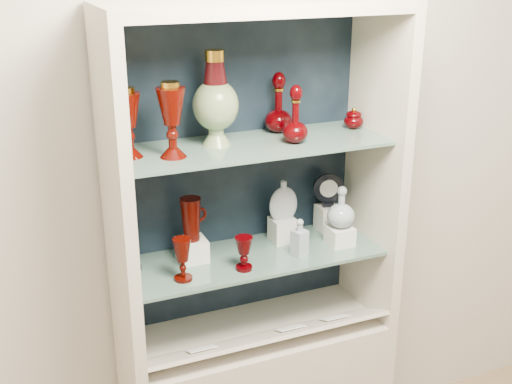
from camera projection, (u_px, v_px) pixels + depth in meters
name	position (u px, v px, depth m)	size (l,w,h in m)	color
wall_back	(233.00, 148.00, 2.38)	(3.50, 0.02, 2.80)	beige
cabinet_back_panel	(236.00, 169.00, 2.38)	(0.98, 0.02, 1.15)	black
cabinet_side_left	(117.00, 205.00, 2.04)	(0.04, 0.40, 1.15)	beige
cabinet_side_right	(375.00, 168.00, 2.39)	(0.04, 0.40, 1.15)	beige
cabinet_top_cap	(256.00, 7.00, 2.01)	(1.00, 0.40, 0.04)	beige
shelf_lower	(254.00, 256.00, 2.33)	(0.92, 0.34, 0.01)	slate
shelf_upper	(254.00, 145.00, 2.18)	(0.92, 0.34, 0.01)	slate
label_ledge	(268.00, 337.00, 2.31)	(0.92, 0.18, 0.01)	beige
label_card_0	(202.00, 349.00, 2.22)	(0.10, 0.07, 0.00)	white
label_card_1	(290.00, 328.00, 2.34)	(0.10, 0.07, 0.00)	white
label_card_2	(335.00, 317.00, 2.41)	(0.10, 0.07, 0.00)	white
pedestal_lamp_left	(172.00, 120.00, 2.00)	(0.09, 0.09, 0.24)	#400500
pedestal_lamp_right	(128.00, 123.00, 2.00)	(0.09, 0.09, 0.22)	#400500
enamel_urn	(216.00, 99.00, 2.11)	(0.15, 0.15, 0.32)	#0B4219
ruby_decanter_a	(296.00, 111.00, 2.15)	(0.09, 0.09, 0.22)	#400002
ruby_decanter_b	(279.00, 101.00, 2.28)	(0.10, 0.10, 0.23)	#400002
lidded_bowl	(354.00, 118.00, 2.35)	(0.07, 0.07, 0.08)	#400002
cobalt_goblet	(129.00, 246.00, 2.19)	(0.08, 0.08, 0.18)	#030739
ruby_goblet_tall	(183.00, 259.00, 2.13)	(0.06, 0.06, 0.15)	#400500
ruby_goblet_small	(244.00, 253.00, 2.20)	(0.06, 0.06, 0.12)	#400002
riser_ruby_pitcher	(192.00, 250.00, 2.27)	(0.10, 0.10, 0.08)	silver
ruby_pitcher	(191.00, 219.00, 2.23)	(0.12, 0.07, 0.16)	#400500
clear_square_bottle	(300.00, 237.00, 2.30)	(0.05, 0.05, 0.14)	#8E9FA8
riser_flat_flask	(283.00, 230.00, 2.43)	(0.09, 0.09, 0.09)	silver
flat_flask	(283.00, 199.00, 2.38)	(0.11, 0.04, 0.16)	#A8B2BC
riser_clear_round_decanter	(340.00, 236.00, 2.40)	(0.09, 0.09, 0.07)	silver
clear_round_decanter	(341.00, 208.00, 2.36)	(0.10, 0.10, 0.15)	#8E9FA8
riser_cameo_medallion	(327.00, 218.00, 2.52)	(0.08, 0.08, 0.10)	silver
cameo_medallion	(328.00, 189.00, 2.48)	(0.12, 0.04, 0.14)	black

